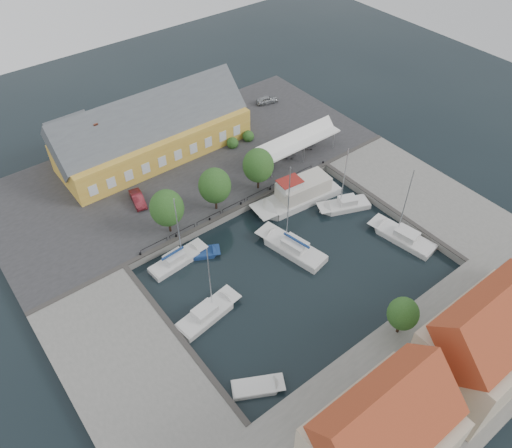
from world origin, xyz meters
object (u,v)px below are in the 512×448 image
(trawler, at_px, (299,195))
(launch_sw, at_px, (257,388))
(tent_canopy, at_px, (296,141))
(east_boat_a, at_px, (345,206))
(west_boat_a, at_px, (177,261))
(car_red, at_px, (138,199))
(west_boat_c, at_px, (207,314))
(east_boat_c, at_px, (403,238))
(warehouse, at_px, (148,134))
(center_sailboat, at_px, (292,249))
(launch_nw, at_px, (200,254))
(car_silver, at_px, (267,100))

(trawler, relative_size, launch_sw, 2.45)
(tent_canopy, distance_m, east_boat_a, 12.59)
(west_boat_a, bearing_deg, car_red, 84.64)
(west_boat_c, bearing_deg, car_red, 82.79)
(east_boat_a, relative_size, east_boat_c, 0.93)
(tent_canopy, bearing_deg, west_boat_a, -164.61)
(warehouse, relative_size, east_boat_a, 2.76)
(east_boat_c, bearing_deg, car_red, 132.56)
(trawler, bearing_deg, tent_canopy, 52.42)
(center_sailboat, distance_m, launch_nw, 11.38)
(center_sailboat, relative_size, east_boat_a, 1.26)
(trawler, xyz_separation_m, launch_nw, (-16.32, -0.20, -0.93))
(trawler, bearing_deg, east_boat_a, -51.00)
(west_boat_a, height_order, launch_sw, west_boat_a)
(east_boat_a, relative_size, launch_nw, 2.05)
(tent_canopy, distance_m, car_red, 24.19)
(west_boat_a, xyz_separation_m, launch_sw, (-2.45, -18.88, -0.18))
(tent_canopy, distance_m, east_boat_c, 21.13)
(car_silver, height_order, launch_nw, car_silver)
(launch_sw, relative_size, launch_nw, 1.08)
(east_boat_a, bearing_deg, east_boat_c, -80.35)
(car_silver, distance_m, car_red, 31.54)
(tent_canopy, distance_m, launch_nw, 23.30)
(east_boat_a, xyz_separation_m, east_boat_c, (1.50, -8.83, -0.00))
(trawler, distance_m, west_boat_c, 22.38)
(warehouse, relative_size, east_boat_c, 2.55)
(west_boat_c, height_order, launch_nw, west_boat_c)
(car_silver, distance_m, launch_nw, 35.80)
(warehouse, bearing_deg, west_boat_c, -108.06)
(warehouse, bearing_deg, center_sailboat, -81.41)
(warehouse, xyz_separation_m, west_boat_a, (-8.11, -20.66, -4.15))
(car_red, relative_size, trawler, 0.31)
(tent_canopy, bearing_deg, east_boat_a, -97.31)
(east_boat_a, relative_size, west_boat_a, 1.01)
(car_red, bearing_deg, west_boat_a, -84.08)
(west_boat_c, relative_size, launch_sw, 1.98)
(tent_canopy, relative_size, center_sailboat, 1.08)
(warehouse, distance_m, trawler, 24.00)
(tent_canopy, xyz_separation_m, west_boat_a, (-24.71, -6.80, -3.41))
(car_silver, distance_m, west_boat_c, 44.49)
(warehouse, relative_size, car_silver, 7.48)
(center_sailboat, height_order, east_boat_a, center_sailboat)
(east_boat_c, distance_m, launch_nw, 25.63)
(center_sailboat, bearing_deg, west_boat_a, 150.43)
(car_red, height_order, launch_nw, car_red)
(car_red, distance_m, trawler, 21.73)
(warehouse, distance_m, west_boat_a, 22.58)
(car_silver, height_order, west_boat_c, west_boat_c)
(center_sailboat, height_order, west_boat_a, center_sailboat)
(car_red, distance_m, east_boat_a, 27.80)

